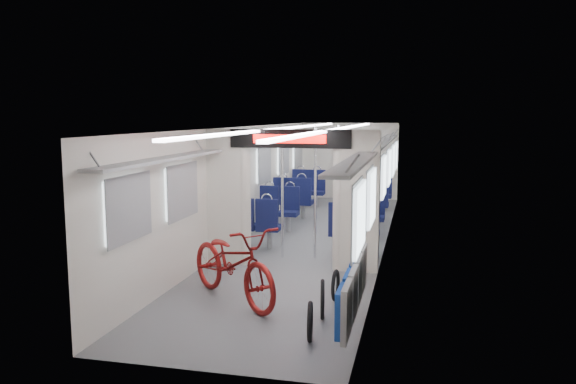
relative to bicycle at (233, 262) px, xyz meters
The scene contains 14 objects.
carriage 3.77m from the bicycle, 84.02° to the left, with size 12.00×12.02×2.31m.
bicycle is the anchor object (origin of this frame).
flip_bench 1.93m from the bicycle, 25.93° to the right, with size 0.12×2.14×0.56m.
bike_hoop_a 1.74m from the bicycle, 41.33° to the right, with size 0.46×0.46×0.05m, color black.
bike_hoop_b 1.40m from the bicycle, 17.10° to the right, with size 0.51×0.51×0.05m, color black.
bike_hoop_c 1.44m from the bicycle, 13.07° to the left, with size 0.44×0.44×0.05m, color black.
seat_bay_near_left 3.94m from the bicycle, 98.11° to the left, with size 0.90×2.02×1.08m.
seat_bay_near_right 4.00m from the bicycle, 70.82° to the left, with size 0.90×2.01×1.08m.
seat_bay_far_left 7.21m from the bicycle, 94.41° to the left, with size 0.94×2.21×1.14m.
seat_bay_far_right 7.25m from the bicycle, 79.55° to the left, with size 0.88×1.92×1.05m.
stanchion_near_left 2.54m from the bicycle, 87.88° to the left, with size 0.05×0.05×2.30m, color silver.
stanchion_near_right 2.71m from the bicycle, 75.39° to the left, with size 0.04×0.04×2.30m, color silver.
stanchion_far_left 5.94m from the bicycle, 89.53° to the left, with size 0.04×0.04×2.30m, color silver.
stanchion_far_right 5.91m from the bicycle, 84.12° to the left, with size 0.04×0.04×2.30m, color silver.
Camera 1 is at (2.03, -10.95, 2.53)m, focal length 35.00 mm.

